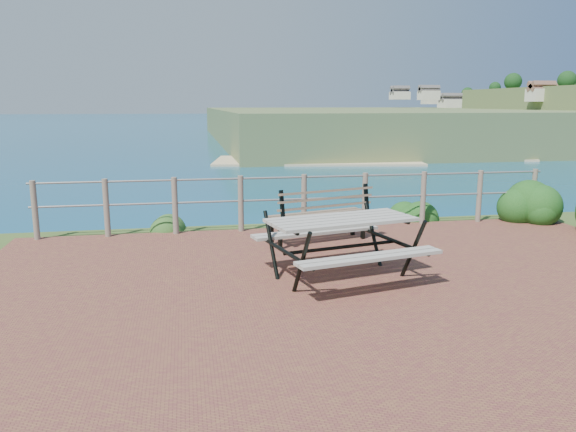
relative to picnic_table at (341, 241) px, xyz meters
name	(u,v)px	position (x,y,z in m)	size (l,w,h in m)	color
ground	(359,287)	(0.14, -0.39, -0.51)	(10.00, 7.00, 0.12)	brown
ocean	(190,110)	(0.14, 199.61, -0.51)	(1200.00, 1200.00, 0.00)	#14697D
safety_railing	(304,199)	(0.14, 2.96, 0.06)	(9.40, 0.10, 1.00)	#6B5B4C
picnic_table	(341,241)	(0.00, 0.00, 0.00)	(2.01, 1.61, 0.80)	gray
park_bench	(319,206)	(0.16, 1.95, 0.12)	(1.74, 0.88, 0.95)	brown
shrub_right_edge	(530,222)	(4.64, 2.85, -0.51)	(0.96, 0.96, 1.38)	#164716
shrub_lip_west	(158,229)	(-2.50, 3.53, -0.51)	(0.70, 0.70, 0.42)	#2A5921
shrub_lip_east	(416,217)	(2.61, 3.68, -0.51)	(0.78, 0.78, 0.52)	#164716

